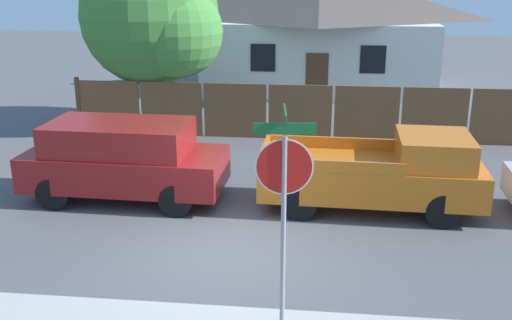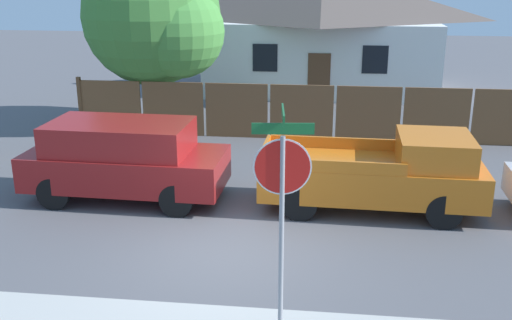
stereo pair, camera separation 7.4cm
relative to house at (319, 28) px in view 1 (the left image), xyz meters
name	(u,v)px [view 1 (the left image)]	position (x,y,z in m)	size (l,w,h in m)	color
ground_plane	(227,250)	(-1.51, -16.46, -2.72)	(80.00, 80.00, 0.00)	#56565B
wooden_fence	(300,112)	(-0.45, -8.35, -1.84)	(14.69, 0.12, 1.85)	brown
house	(319,28)	(0.00, 0.00, 0.00)	(10.45, 6.20, 5.24)	white
oak_tree	(155,19)	(-5.33, -7.17, 0.90)	(4.85, 4.62, 6.03)	brown
red_suv	(124,158)	(-4.33, -14.01, -1.71)	(4.68, 2.10, 1.86)	maroon
orange_pickup	(380,173)	(1.58, -14.02, -1.85)	(4.94, 2.07, 1.79)	orange
stop_sign	(284,192)	(-0.25, -19.41, -0.32)	(0.81, 0.73, 3.52)	gray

